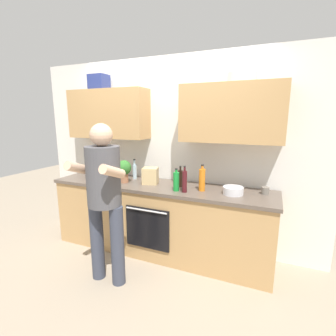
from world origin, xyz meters
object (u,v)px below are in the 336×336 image
bottle_juice (202,180)px  grocery_bag_bread (150,176)px  bottle_water (135,171)px  cup_stoneware (265,191)px  bottle_wine (184,181)px  knife_block (94,171)px  bottle_soda (176,181)px  person_standing (104,192)px  potted_herb (124,169)px  mixing_bowl (233,191)px  bottle_soy (180,178)px

bottle_juice → grocery_bag_bread: bottle_juice is taller
bottle_water → cup_stoneware: size_ratio=3.31×
bottle_water → bottle_wine: size_ratio=0.91×
knife_block → bottle_soda: bearing=-5.3°
person_standing → cup_stoneware: 1.73m
bottle_water → potted_herb: (-0.02, -0.22, 0.07)m
potted_herb → bottle_water: bearing=83.9°
person_standing → mixing_bowl: person_standing is taller
bottle_water → bottle_soda: bearing=-22.8°
bottle_soy → cup_stoneware: 0.97m
bottle_soda → potted_herb: bearing=173.8°
bottle_soy → cup_stoneware: (0.96, 0.10, -0.07)m
bottle_soy → mixing_bowl: (0.64, -0.04, -0.07)m
bottle_soda → mixing_bowl: (0.63, 0.12, -0.07)m
person_standing → grocery_bag_bread: bearing=80.4°
knife_block → grocery_bag_bread: knife_block is taller
person_standing → bottle_juice: (0.82, 0.73, 0.04)m
bottle_water → knife_block: (-0.53, -0.19, -0.01)m
person_standing → bottle_soy: bearing=55.7°
bottle_juice → cup_stoneware: bottle_juice is taller
knife_block → bottle_juice: bearing=-0.1°
bottle_soy → cup_stoneware: size_ratio=3.14×
person_standing → bottle_wine: (0.65, 0.60, 0.04)m
bottle_soda → grocery_bag_bread: size_ratio=1.27×
bottle_water → bottle_soy: bearing=-11.3°
bottle_water → person_standing: bearing=-78.5°
cup_stoneware → mixing_bowl: bearing=-157.1°
bottle_soda → knife_block: size_ratio=0.99×
person_standing → bottle_soda: bearing=48.6°
bottle_soda → bottle_juice: bearing=22.8°
person_standing → bottle_water: (-0.19, 0.92, 0.02)m
bottle_juice → mixing_bowl: 0.36m
person_standing → bottle_wine: bearing=42.8°
potted_herb → grocery_bag_bread: 0.36m
bottle_soy → bottle_water: bearing=168.7°
person_standing → grocery_bag_bread: size_ratio=8.08×
mixing_bowl → knife_block: (-1.89, -0.00, 0.06)m
bottle_juice → knife_block: bottle_juice is taller
bottle_soy → grocery_bag_bread: bearing=-178.9°
bottle_soy → grocery_bag_bread: size_ratio=1.26×
cup_stoneware → grocery_bag_bread: 1.37m
bottle_wine → potted_herb: (-0.86, 0.10, 0.05)m
mixing_bowl → grocery_bag_bread: size_ratio=1.08×
cup_stoneware → person_standing: bearing=-149.7°
person_standing → cup_stoneware: person_standing is taller
bottle_soda → bottle_wine: bottle_wine is taller
mixing_bowl → bottle_juice: bearing=-179.0°
bottle_soda → bottle_wine: (0.11, -0.01, 0.02)m
knife_block → grocery_bag_bread: 0.85m
bottle_soda → bottle_wine: bearing=-8.0°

